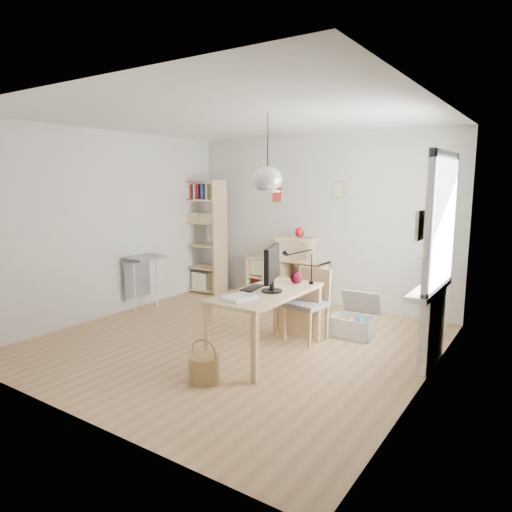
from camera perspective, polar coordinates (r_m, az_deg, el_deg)
The scene contains 20 objects.
ground at distance 5.80m, azimuth -2.51°, elevation -10.60°, with size 4.50×4.50×0.00m, color tan.
room_shell at distance 5.02m, azimuth 1.46°, elevation 9.60°, with size 4.50×4.50×4.50m.
window_unit at distance 5.12m, azimuth 22.28°, elevation 3.85°, with size 0.07×1.16×1.46m.
radiator at distance 5.34m, azimuth 21.14°, elevation -8.48°, with size 0.10×0.80×0.80m, color white.
windowsill at distance 5.24m, azimuth 20.89°, elevation -3.93°, with size 0.22×1.20×0.06m, color white.
desk at distance 5.19m, azimuth 1.39°, elevation -5.41°, with size 0.70×1.50×0.75m.
cube_shelf at distance 7.65m, azimuth 3.82°, elevation -3.37°, with size 1.40×0.38×0.72m.
tall_bookshelf at distance 8.18m, azimuth -6.67°, elevation 3.02°, with size 0.80×0.38×2.00m.
side_table at distance 7.21m, azimuth -14.08°, elevation -1.42°, with size 0.40×0.55×0.85m.
chair at distance 5.76m, azimuth 6.64°, elevation -5.46°, with size 0.49×0.49×0.90m.
wicker_basket at distance 4.71m, azimuth -6.48°, elevation -13.64°, with size 0.32×0.32×0.44m.
storage_chest at distance 6.07m, azimuth 12.21°, elevation -8.12°, with size 0.53×0.60×0.55m.
monitor at distance 5.08m, azimuth 1.99°, elevation -1.29°, with size 0.26×0.58×0.52m.
keyboard at distance 5.27m, azimuth -0.47°, elevation -4.03°, with size 0.14×0.36×0.02m, color black.
task_lamp at distance 5.53m, azimuth 5.04°, elevation -0.64°, with size 0.38×0.14×0.40m.
yarn_ball at distance 5.54m, azimuth 5.08°, elevation -2.73°, with size 0.15×0.15×0.15m, color #460912.
paper_tray at distance 4.83m, azimuth -2.09°, elevation -5.19°, with size 0.27×0.33×0.03m, color white.
drawer_chest at distance 7.42m, azimuth 4.92°, elevation 0.96°, with size 0.64×0.29×0.36m, color beige.
red_vase at distance 7.35m, azimuth 5.47°, elevation 2.96°, with size 0.14×0.14×0.17m, color #9F0D10.
potted_plant at distance 5.45m, azimuth 21.39°, elevation -1.27°, with size 0.32×0.27×0.35m, color #265D23.
Camera 1 is at (3.22, -4.40, 1.98)m, focal length 32.00 mm.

